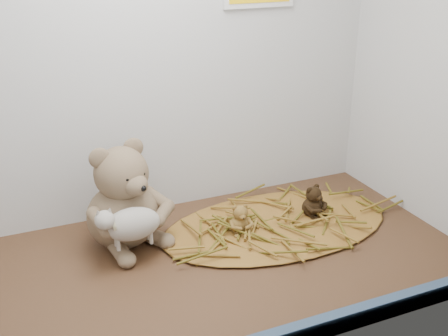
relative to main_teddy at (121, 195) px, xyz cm
name	(u,v)px	position (x,y,z in cm)	size (l,w,h in cm)	color
alcove_shell	(167,45)	(9.44, -6.87, 33.00)	(120.40, 60.20, 90.40)	#3C2714
straw_bed	(277,224)	(35.19, -6.92, -11.44)	(57.18, 33.20, 1.11)	brown
main_teddy	(121,195)	(0.00, 0.00, 0.00)	(19.35, 20.42, 24.00)	#896C54
toy_lamb	(133,224)	(0.00, -8.60, -2.92)	(15.20, 9.27, 9.82)	#B4ADA1
mini_teddy_tan	(240,218)	(25.34, -7.19, -7.42)	(5.60, 5.91, 6.94)	olive
mini_teddy_brown	(313,200)	(45.04, -6.65, -6.94)	(6.37, 6.73, 7.90)	black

